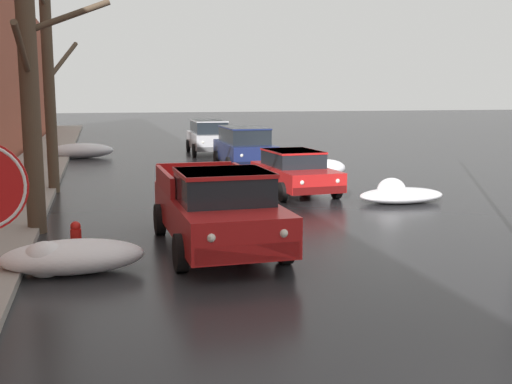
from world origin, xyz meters
TOP-DOWN VIEW (x-y plane):
  - left_sidewalk_slab at (-6.33, 18.00)m, footprint 2.44×80.00m
  - snow_bank_near_corner_left at (-4.61, 28.30)m, footprint 3.19×1.37m
  - snow_bank_along_left_kerb at (5.06, 12.60)m, footprint 2.64×1.42m
  - snow_bank_mid_block_left at (-4.29, 7.27)m, footprint 2.59×1.21m
  - snow_bank_near_corner_right at (4.92, 18.57)m, footprint 1.63×1.01m
  - bare_tree_second_along_sidewalk at (-5.14, 10.99)m, footprint 2.11×3.36m
  - bare_tree_mid_block at (-5.16, 17.27)m, footprint 1.29×3.44m
  - pickup_truck_red_approaching_near_lane at (-1.31, 8.39)m, footprint 2.35×5.41m
  - sedan_red_parked_kerbside_close at (2.51, 15.01)m, footprint 2.17×4.25m
  - suv_darkblue_parked_kerbside_mid at (2.45, 22.01)m, footprint 2.15×4.73m
  - suv_silver_parked_far_down_block at (2.10, 28.93)m, footprint 2.22×4.82m
  - fire_hydrant at (-4.21, 8.59)m, footprint 0.42×0.22m

SIDE VIEW (x-z plane):
  - left_sidewalk_slab at x=-6.33m, z-range 0.00..0.16m
  - snow_bank_along_left_kerb at x=5.06m, z-range -0.12..0.63m
  - snow_bank_mid_block_left at x=-4.29m, z-range -0.02..0.65m
  - snow_bank_near_corner_right at x=4.92m, z-range -0.01..0.69m
  - fire_hydrant at x=-4.21m, z-range 0.00..0.71m
  - snow_bank_near_corner_left at x=-4.61m, z-range -0.01..0.75m
  - sedan_red_parked_kerbside_close at x=2.51m, z-range 0.04..1.46m
  - pickup_truck_red_approaching_near_lane at x=-1.31m, z-range 0.00..1.76m
  - suv_darkblue_parked_kerbside_mid at x=2.45m, z-range 0.08..1.90m
  - suv_silver_parked_far_down_block at x=2.10m, z-range 0.08..1.90m
  - bare_tree_second_along_sidewalk at x=-5.14m, z-range 0.17..6.91m
  - bare_tree_mid_block at x=-5.16m, z-range 0.18..7.34m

